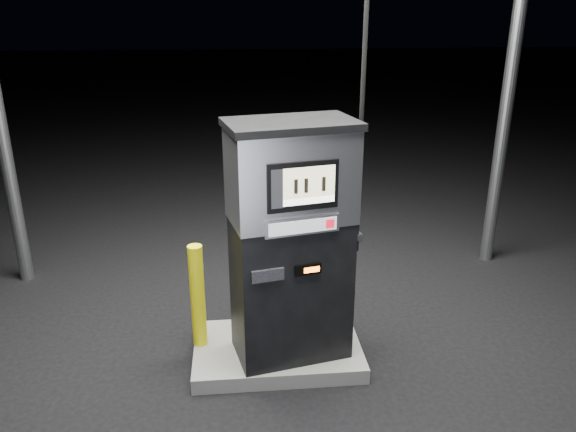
{
  "coord_description": "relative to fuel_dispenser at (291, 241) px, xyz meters",
  "views": [
    {
      "loc": [
        -0.35,
        -4.63,
        3.24
      ],
      "look_at": [
        0.1,
        0.0,
        1.48
      ],
      "focal_mm": 35.0,
      "sensor_mm": 36.0,
      "label": 1
    }
  ],
  "objects": [
    {
      "name": "bollard_left",
      "position": [
        -0.87,
        0.2,
        -0.61
      ],
      "size": [
        0.16,
        0.16,
        1.03
      ],
      "primitive_type": "cylinder",
      "rotation": [
        0.0,
        0.0,
        0.19
      ],
      "color": "yellow",
      "rests_on": "pump_island"
    },
    {
      "name": "bollard_right",
      "position": [
        0.42,
        -0.05,
        -0.65
      ],
      "size": [
        0.13,
        0.13,
        0.97
      ],
      "primitive_type": "cylinder",
      "rotation": [
        0.0,
        0.0,
        0.01
      ],
      "color": "yellow",
      "rests_on": "pump_island"
    },
    {
      "name": "pump_island",
      "position": [
        -0.13,
        0.1,
        -1.2
      ],
      "size": [
        1.6,
        1.0,
        0.15
      ],
      "primitive_type": "cube",
      "color": "#60605B",
      "rests_on": "ground"
    },
    {
      "name": "fuel_dispenser",
      "position": [
        0.0,
        0.0,
        0.0
      ],
      "size": [
        1.27,
        0.86,
        4.56
      ],
      "rotation": [
        0.0,
        0.0,
        0.21
      ],
      "color": "black",
      "rests_on": "pump_island"
    },
    {
      "name": "ground",
      "position": [
        -0.13,
        0.1,
        -1.28
      ],
      "size": [
        80.0,
        80.0,
        0.0
      ],
      "primitive_type": "plane",
      "color": "black",
      "rests_on": "ground"
    }
  ]
}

